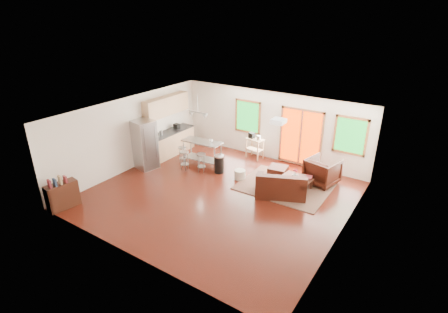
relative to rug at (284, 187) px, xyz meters
The scene contains 29 objects.
floor 2.19m from the rug, 132.69° to the right, with size 7.50×7.00×0.02m, color #330E08.
ceiling 3.40m from the rug, 132.69° to the right, with size 7.50×7.00×0.02m, color white.
back_wall 2.73m from the rug, 127.99° to the left, with size 7.50×0.02×2.60m, color silver.
left_wall 5.63m from the rug, 162.94° to the right, with size 0.02×7.00×2.60m, color silver.
right_wall 3.07m from the rug, 35.26° to the right, with size 0.02×7.00×2.60m, color silver.
front_wall 5.48m from the rug, 106.17° to the right, with size 7.50×0.02×2.60m, color silver.
window_left 3.44m from the rug, 143.31° to the left, with size 1.10×0.05×1.30m.
french_doors 2.16m from the rug, 98.73° to the left, with size 1.60×0.05×2.10m.
window_right 2.76m from the rug, 52.59° to the left, with size 1.10×0.05×1.30m.
rug is the anchor object (origin of this frame).
loveseat 0.69m from the rug, 77.19° to the right, with size 1.73×1.40×0.81m.
coffee_table 0.51m from the rug, 25.09° to the left, with size 1.01×0.67×0.38m.
armchair 1.38m from the rug, 45.06° to the left, with size 0.95×0.89×0.97m, color black.
ottoman 0.73m from the rug, 133.35° to the left, with size 0.59×0.59×0.40m, color black.
pouf 1.55m from the rug, 168.96° to the right, with size 0.37×0.37×0.33m, color beige.
vase 0.58m from the rug, 16.52° to the left, with size 0.21×0.22×0.29m.
book 0.84m from the rug, 28.46° to the left, with size 0.21×0.03×0.28m, color maroon.
cabinets 5.06m from the rug, behind, with size 0.64×2.24×2.30m.
refrigerator 5.09m from the rug, 164.17° to the right, with size 0.83×0.82×1.77m.
island 3.33m from the rug, behind, with size 1.50×0.67×0.93m.
cup 3.09m from the rug, behind, with size 0.13×0.10×0.13m, color white.
bar_stool_a 4.01m from the rug, behind, with size 0.38×0.38×0.63m.
bar_stool_b 3.66m from the rug, 167.99° to the right, with size 0.38×0.38×0.70m.
bar_stool_c 3.02m from the rug, 168.80° to the right, with size 0.43×0.43×0.69m.
trash_can 2.42m from the rug, behind, with size 0.40×0.40×0.65m.
kitchen_cart 2.60m from the rug, 141.99° to the left, with size 0.71×0.53×1.00m.
bookshelf 6.76m from the rug, 135.73° to the right, with size 0.47×0.93×1.04m.
ceiling_flush 2.71m from the rug, 83.46° to the right, with size 0.35×0.35×0.12m, color white.
pendant_light 3.87m from the rug, behind, with size 0.80×0.18×0.79m.
Camera 1 is at (5.41, -7.85, 5.43)m, focal length 28.00 mm.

